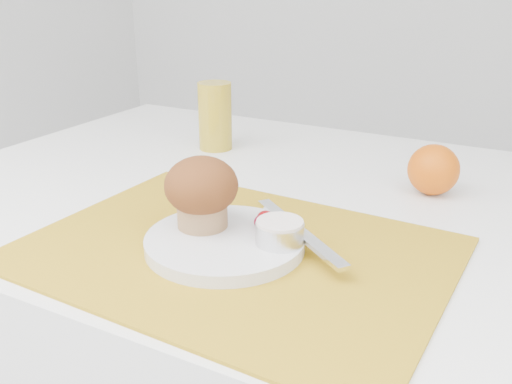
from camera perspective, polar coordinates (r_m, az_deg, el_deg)
The scene contains 10 objects.
placemat at distance 0.70m, azimuth -2.19°, elevation -5.92°, with size 0.50×0.37×0.00m, color #B28718.
plate at distance 0.70m, azimuth -3.12°, elevation -5.01°, with size 0.19×0.19×0.02m, color silver.
ramekin at distance 0.67m, azimuth 2.39°, elevation -4.13°, with size 0.06×0.06×0.02m, color silver.
cream at distance 0.67m, azimuth 2.41°, elevation -3.15°, with size 0.06×0.06×0.01m, color silver.
raspberry_near at distance 0.72m, azimuth 0.95°, elevation -2.67°, with size 0.02×0.02×0.02m, color #5E0205.
raspberry_far at distance 0.71m, azimuth 0.59°, elevation -3.01°, with size 0.02×0.02×0.02m, color #580215.
butter_knife at distance 0.70m, azimuth 4.31°, elevation -3.91°, with size 0.21×0.02×0.01m, color white.
orange at distance 0.90m, azimuth 17.32°, elevation 2.15°, with size 0.08×0.08×0.08m, color #DE5B07.
juice_glass at distance 1.09m, azimuth -4.12°, elevation 7.58°, with size 0.06×0.06×0.13m, color gold.
muffin at distance 0.70m, azimuth -5.47°, elevation 0.14°, with size 0.09×0.09×0.09m.
Camera 1 is at (0.33, -0.68, 1.07)m, focal length 40.00 mm.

